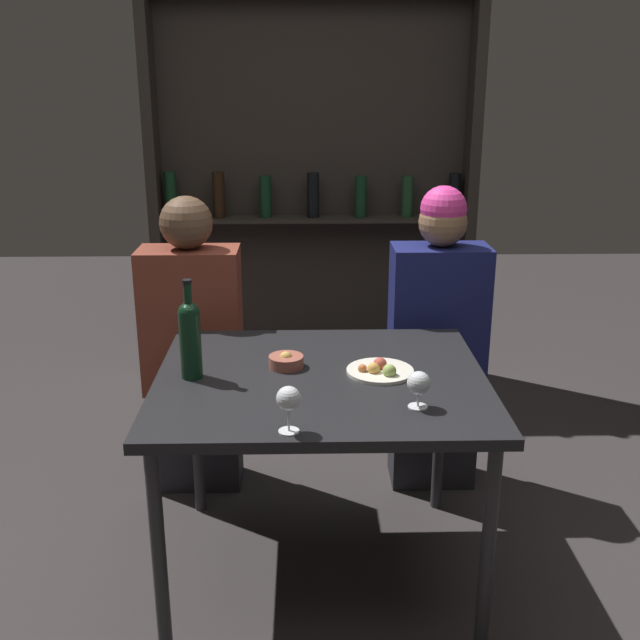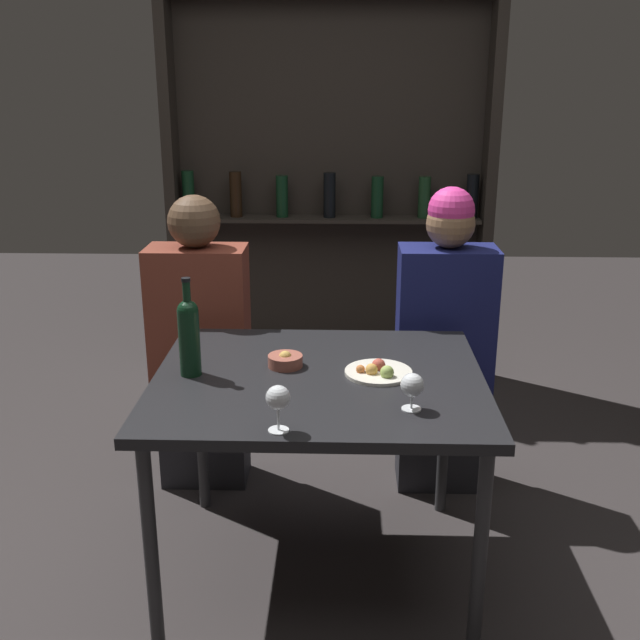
{
  "view_description": "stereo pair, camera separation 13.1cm",
  "coord_description": "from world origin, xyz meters",
  "px_view_note": "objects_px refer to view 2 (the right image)",
  "views": [
    {
      "loc": [
        -0.05,
        -2.31,
        1.72
      ],
      "look_at": [
        0.0,
        0.14,
        0.91
      ],
      "focal_mm": 42.0,
      "sensor_mm": 36.0,
      "label": 1
    },
    {
      "loc": [
        0.08,
        -2.31,
        1.72
      ],
      "look_at": [
        0.0,
        0.14,
        0.91
      ],
      "focal_mm": 42.0,
      "sensor_mm": 36.0,
      "label": 2
    }
  ],
  "objects_px": {
    "seated_person_left": "(201,352)",
    "seated_person_right": "(444,348)",
    "wine_glass_0": "(278,399)",
    "wine_bottle": "(189,333)",
    "wine_glass_1": "(412,386)",
    "snack_bowl": "(285,360)",
    "food_plate_0": "(378,371)"
  },
  "relations": [
    {
      "from": "seated_person_left",
      "to": "seated_person_right",
      "type": "distance_m",
      "value": 1.03
    },
    {
      "from": "wine_glass_0",
      "to": "seated_person_right",
      "type": "height_order",
      "value": "seated_person_right"
    },
    {
      "from": "wine_bottle",
      "to": "wine_glass_1",
      "type": "relative_size",
      "value": 2.9
    },
    {
      "from": "wine_glass_1",
      "to": "seated_person_left",
      "type": "height_order",
      "value": "seated_person_left"
    },
    {
      "from": "snack_bowl",
      "to": "wine_bottle",
      "type": "bearing_deg",
      "value": -165.95
    },
    {
      "from": "food_plate_0",
      "to": "seated_person_left",
      "type": "relative_size",
      "value": 0.18
    },
    {
      "from": "seated_person_left",
      "to": "wine_glass_1",
      "type": "bearing_deg",
      "value": -47.98
    },
    {
      "from": "food_plate_0",
      "to": "seated_person_left",
      "type": "distance_m",
      "value": 0.97
    },
    {
      "from": "snack_bowl",
      "to": "seated_person_left",
      "type": "bearing_deg",
      "value": 125.79
    },
    {
      "from": "snack_bowl",
      "to": "seated_person_right",
      "type": "bearing_deg",
      "value": 42.03
    },
    {
      "from": "wine_glass_1",
      "to": "seated_person_right",
      "type": "xyz_separation_m",
      "value": [
        0.22,
        0.9,
        -0.21
      ]
    },
    {
      "from": "food_plate_0",
      "to": "wine_glass_0",
      "type": "bearing_deg",
      "value": -125.03
    },
    {
      "from": "wine_glass_0",
      "to": "wine_glass_1",
      "type": "relative_size",
      "value": 1.19
    },
    {
      "from": "food_plate_0",
      "to": "seated_person_left",
      "type": "height_order",
      "value": "seated_person_left"
    },
    {
      "from": "wine_glass_1",
      "to": "seated_person_right",
      "type": "distance_m",
      "value": 0.95
    },
    {
      "from": "food_plate_0",
      "to": "wine_glass_1",
      "type": "bearing_deg",
      "value": -72.13
    },
    {
      "from": "wine_glass_0",
      "to": "seated_person_right",
      "type": "relative_size",
      "value": 0.11
    },
    {
      "from": "wine_glass_0",
      "to": "food_plate_0",
      "type": "height_order",
      "value": "wine_glass_0"
    },
    {
      "from": "wine_bottle",
      "to": "seated_person_right",
      "type": "distance_m",
      "value": 1.16
    },
    {
      "from": "wine_glass_0",
      "to": "wine_glass_1",
      "type": "xyz_separation_m",
      "value": [
        0.39,
        0.15,
        -0.02
      ]
    },
    {
      "from": "seated_person_right",
      "to": "seated_person_left",
      "type": "bearing_deg",
      "value": 180.0
    },
    {
      "from": "wine_bottle",
      "to": "wine_glass_1",
      "type": "xyz_separation_m",
      "value": [
        0.72,
        -0.26,
        -0.07
      ]
    },
    {
      "from": "seated_person_left",
      "to": "snack_bowl",
      "type": "bearing_deg",
      "value": -54.21
    },
    {
      "from": "wine_glass_1",
      "to": "seated_person_right",
      "type": "relative_size",
      "value": 0.09
    },
    {
      "from": "wine_bottle",
      "to": "food_plate_0",
      "type": "distance_m",
      "value": 0.64
    },
    {
      "from": "wine_glass_1",
      "to": "seated_person_right",
      "type": "bearing_deg",
      "value": 76.4
    },
    {
      "from": "snack_bowl",
      "to": "seated_person_left",
      "type": "relative_size",
      "value": 0.09
    },
    {
      "from": "food_plate_0",
      "to": "seated_person_right",
      "type": "bearing_deg",
      "value": 64.02
    },
    {
      "from": "wine_bottle",
      "to": "seated_person_left",
      "type": "relative_size",
      "value": 0.26
    },
    {
      "from": "wine_glass_0",
      "to": "wine_glass_1",
      "type": "height_order",
      "value": "wine_glass_0"
    },
    {
      "from": "snack_bowl",
      "to": "food_plate_0",
      "type": "bearing_deg",
      "value": -11.61
    },
    {
      "from": "food_plate_0",
      "to": "wine_bottle",
      "type": "bearing_deg",
      "value": -178.85
    }
  ]
}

